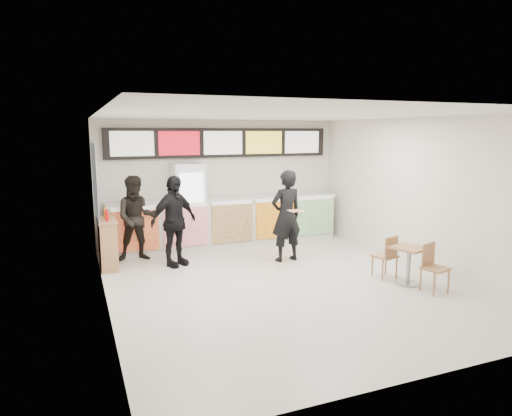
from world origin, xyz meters
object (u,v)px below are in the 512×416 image
service_counter (227,222)px  customer_main (286,216)px  customer_mid (174,221)px  drinks_fridge (189,206)px  customer_left (137,218)px  cafe_table (409,258)px  condiment_ledge (108,243)px

service_counter → customer_main: (0.72, -1.76, 0.39)m
service_counter → customer_mid: 2.02m
drinks_fridge → customer_left: 1.38m
cafe_table → condiment_ledge: size_ratio=1.23×
service_counter → customer_mid: size_ratio=3.00×
service_counter → condiment_ledge: condiment_ledge is taller
customer_main → cafe_table: (1.37, -2.21, -0.49)m
customer_mid → condiment_ledge: customer_mid is taller
customer_left → cafe_table: (4.28, -3.43, -0.43)m
service_counter → customer_left: (-2.19, -0.54, 0.33)m
cafe_table → service_counter: bearing=100.7°
drinks_fridge → cafe_table: 5.03m
customer_mid → cafe_table: (3.64, -2.72, -0.45)m
customer_left → customer_main: bearing=-17.6°
cafe_table → customer_mid: bearing=126.1°
customer_main → customer_mid: (-2.27, 0.51, -0.04)m
customer_left → cafe_table: bearing=-33.6°
cafe_table → condiment_ledge: 5.79m
drinks_fridge → cafe_table: drinks_fridge is taller
customer_left → cafe_table: size_ratio=1.24×
customer_main → customer_left: (-2.91, 1.22, -0.06)m
customer_mid → condiment_ledge: size_ratio=1.56×
customer_left → cafe_table: customer_left is taller
customer_main → condiment_ledge: 3.67m
service_counter → drinks_fridge: bearing=179.0°
service_counter → customer_left: customer_left is taller
customer_left → customer_mid: size_ratio=0.98×
cafe_table → customer_left: bearing=124.2°
drinks_fridge → customer_main: (1.65, -1.78, -0.04)m
customer_main → condiment_ledge: customer_main is taller
condiment_ledge → customer_mid: bearing=-15.8°
customer_main → drinks_fridge: bearing=-53.1°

